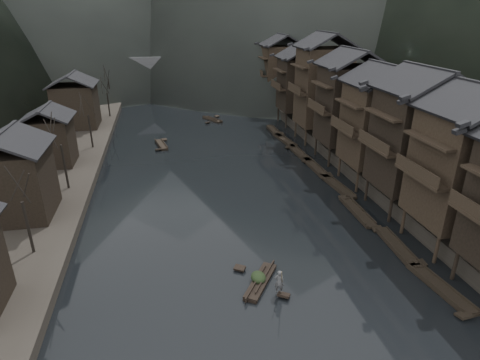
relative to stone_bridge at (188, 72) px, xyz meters
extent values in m
plane|color=black|center=(0.00, -72.00, -5.11)|extent=(300.00, 300.00, 0.00)
cube|color=#2D2823|center=(35.00, -32.00, -4.21)|extent=(40.00, 200.00, 1.80)
cylinder|color=black|center=(14.20, -77.60, -3.81)|extent=(0.30, 0.30, 2.90)
cylinder|color=black|center=(14.20, -75.40, -3.81)|extent=(0.30, 0.30, 2.90)
cylinder|color=black|center=(14.20, -70.60, -3.81)|extent=(0.30, 0.30, 2.90)
cylinder|color=black|center=(16.95, -75.40, -3.81)|extent=(0.30, 0.30, 2.90)
cylinder|color=black|center=(16.95, -70.60, -3.81)|extent=(0.30, 0.30, 2.90)
cube|color=black|center=(17.30, -73.00, 2.06)|extent=(7.00, 6.00, 9.14)
cube|color=black|center=(13.30, -73.00, 1.60)|extent=(1.20, 5.70, 0.25)
cylinder|color=black|center=(14.20, -68.40, -3.81)|extent=(0.30, 0.30, 2.90)
cylinder|color=black|center=(14.20, -63.60, -3.81)|extent=(0.30, 0.30, 2.90)
cylinder|color=black|center=(16.95, -68.40, -3.81)|extent=(0.30, 0.30, 2.90)
cylinder|color=black|center=(16.95, -63.60, -3.81)|extent=(0.30, 0.30, 2.90)
cube|color=black|center=(17.30, -66.00, 2.25)|extent=(7.00, 6.00, 9.52)
cube|color=black|center=(13.30, -66.00, 1.78)|extent=(1.20, 5.70, 0.25)
cylinder|color=black|center=(14.20, -61.40, -3.81)|extent=(0.30, 0.30, 2.90)
cylinder|color=black|center=(14.20, -56.60, -3.81)|extent=(0.30, 0.30, 2.90)
cylinder|color=black|center=(16.95, -61.40, -3.81)|extent=(0.30, 0.30, 2.90)
cylinder|color=black|center=(16.95, -56.60, -3.81)|extent=(0.30, 0.30, 2.90)
cube|color=black|center=(17.30, -59.00, 1.96)|extent=(7.00, 6.00, 8.94)
cube|color=black|center=(13.30, -59.00, 1.51)|extent=(1.20, 5.70, 0.25)
cylinder|color=black|center=(14.20, -53.40, -3.81)|extent=(0.30, 0.30, 2.90)
cylinder|color=black|center=(14.20, -48.60, -3.81)|extent=(0.30, 0.30, 2.90)
cylinder|color=black|center=(16.95, -53.40, -3.81)|extent=(0.30, 0.30, 2.90)
cylinder|color=black|center=(16.95, -48.60, -3.81)|extent=(0.30, 0.30, 2.90)
cube|color=black|center=(17.30, -51.00, 2.39)|extent=(7.00, 6.00, 9.80)
cube|color=black|center=(13.30, -51.00, 1.90)|extent=(1.20, 5.70, 0.25)
cylinder|color=black|center=(14.20, -44.40, -3.81)|extent=(0.30, 0.30, 2.90)
cylinder|color=black|center=(14.20, -39.60, -3.81)|extent=(0.30, 0.30, 2.90)
cylinder|color=black|center=(16.95, -44.40, -3.81)|extent=(0.30, 0.30, 2.90)
cylinder|color=black|center=(16.95, -39.60, -3.81)|extent=(0.30, 0.30, 2.90)
cube|color=black|center=(17.30, -42.00, 3.12)|extent=(7.00, 6.00, 11.27)
cube|color=black|center=(13.30, -42.00, 2.56)|extent=(1.20, 5.70, 0.25)
cylinder|color=black|center=(14.20, -34.40, -3.81)|extent=(0.30, 0.30, 2.90)
cylinder|color=black|center=(14.20, -29.60, -3.81)|extent=(0.30, 0.30, 2.90)
cylinder|color=black|center=(16.95, -34.40, -3.81)|extent=(0.30, 0.30, 2.90)
cylinder|color=black|center=(16.95, -29.60, -3.81)|extent=(0.30, 0.30, 2.90)
cube|color=black|center=(17.30, -32.00, 1.86)|extent=(7.00, 6.00, 8.74)
cube|color=black|center=(13.30, -32.00, 1.42)|extent=(1.20, 5.70, 0.25)
cylinder|color=black|center=(14.20, -22.40, -3.81)|extent=(0.30, 0.30, 2.90)
cylinder|color=black|center=(14.20, -17.60, -3.81)|extent=(0.30, 0.30, 2.90)
cylinder|color=black|center=(16.95, -22.40, -3.81)|extent=(0.30, 0.30, 2.90)
cylinder|color=black|center=(16.95, -17.60, -3.81)|extent=(0.30, 0.30, 2.90)
cube|color=black|center=(17.30, -20.00, 2.39)|extent=(7.00, 6.00, 9.80)
cube|color=black|center=(13.30, -20.00, 1.90)|extent=(1.20, 5.70, 0.25)
cube|color=black|center=(-20.50, -62.00, -0.66)|extent=(6.00, 6.00, 6.50)
cube|color=black|center=(-20.50, -48.00, -1.01)|extent=(5.00, 5.00, 5.80)
cube|color=black|center=(-20.50, -30.00, -0.51)|extent=(6.50, 6.50, 6.80)
cylinder|color=black|center=(-17.00, -69.04, -1.66)|extent=(0.24, 0.24, 4.50)
cylinder|color=black|center=(-17.00, -56.27, -1.43)|extent=(0.24, 0.24, 4.96)
cylinder|color=black|center=(-17.00, -42.00, -1.60)|extent=(0.24, 0.24, 4.62)
cylinder|color=black|center=(-17.00, -23.90, -1.77)|extent=(0.24, 0.24, 4.27)
cylinder|color=black|center=(-17.00, -10.52, -1.75)|extent=(0.24, 0.24, 4.31)
cube|color=black|center=(12.49, -78.52, -4.96)|extent=(1.81, 6.27, 0.30)
cube|color=black|center=(12.49, -78.52, -4.78)|extent=(1.85, 6.16, 0.10)
cube|color=black|center=(12.83, -75.57, -4.82)|extent=(1.02, 0.87, 0.33)
cube|color=black|center=(12.14, -81.47, -4.82)|extent=(1.02, 0.87, 0.33)
cube|color=black|center=(12.36, -72.84, -4.96)|extent=(1.42, 6.31, 0.30)
cube|color=black|center=(12.36, -72.84, -4.78)|extent=(1.47, 6.19, 0.10)
cube|color=black|center=(12.21, -69.84, -4.82)|extent=(0.97, 0.82, 0.33)
cube|color=black|center=(12.51, -75.84, -4.82)|extent=(0.97, 0.82, 0.33)
cube|color=black|center=(11.96, -66.16, -4.96)|extent=(1.17, 6.51, 0.30)
cube|color=black|center=(11.96, -66.16, -4.78)|extent=(1.23, 6.38, 0.10)
cube|color=black|center=(11.93, -63.04, -4.82)|extent=(0.94, 0.81, 0.34)
cube|color=black|center=(12.00, -69.28, -4.82)|extent=(0.94, 0.81, 0.34)
cube|color=black|center=(12.56, -59.85, -4.96)|extent=(1.76, 7.04, 0.30)
cube|color=black|center=(12.56, -59.85, -4.78)|extent=(1.80, 6.91, 0.10)
cube|color=black|center=(12.87, -56.51, -4.82)|extent=(1.01, 0.94, 0.35)
cube|color=black|center=(12.24, -63.18, -4.82)|extent=(1.01, 0.94, 0.35)
cube|color=black|center=(12.21, -53.80, -4.96)|extent=(1.29, 7.48, 0.30)
cube|color=black|center=(12.21, -53.80, -4.78)|extent=(1.34, 7.33, 0.10)
cube|color=black|center=(12.30, -50.22, -4.82)|extent=(0.96, 0.94, 0.36)
cube|color=black|center=(12.12, -57.37, -4.82)|extent=(0.96, 0.94, 0.36)
cube|color=black|center=(11.95, -47.84, -4.96)|extent=(1.40, 7.57, 0.30)
cube|color=black|center=(11.95, -47.84, -4.78)|extent=(1.44, 7.42, 0.10)
cube|color=black|center=(12.10, -44.23, -4.82)|extent=(0.97, 0.96, 0.36)
cube|color=black|center=(11.81, -51.45, -4.82)|extent=(0.97, 0.96, 0.36)
cube|color=black|center=(11.75, -41.87, -4.96)|extent=(1.97, 7.47, 0.30)
cube|color=black|center=(11.75, -41.87, -4.78)|extent=(2.00, 7.33, 0.10)
cube|color=black|center=(12.17, -38.35, -4.82)|extent=(1.04, 1.01, 0.36)
cube|color=black|center=(11.33, -45.40, -4.82)|extent=(1.04, 1.01, 0.36)
cube|color=black|center=(11.49, -36.82, -4.96)|extent=(1.13, 6.40, 0.30)
cube|color=black|center=(11.49, -36.82, -4.78)|extent=(1.18, 6.27, 0.10)
cube|color=black|center=(11.50, -33.75, -4.82)|extent=(0.94, 0.79, 0.34)
cube|color=black|center=(11.48, -39.89, -4.82)|extent=(0.94, 0.79, 0.34)
cube|color=black|center=(-7.18, -40.33, -4.96)|extent=(1.95, 5.03, 0.30)
cube|color=black|center=(-7.18, -40.33, -4.78)|extent=(1.98, 4.95, 0.10)
cube|color=black|center=(-6.72, -38.00, -4.82)|extent=(0.95, 0.77, 0.30)
cube|color=black|center=(-7.64, -42.65, -4.82)|extent=(0.95, 0.77, 0.30)
cube|color=black|center=(2.33, -26.99, -4.96)|extent=(3.26, 4.81, 0.30)
cube|color=black|center=(2.33, -26.99, -4.78)|extent=(3.26, 4.74, 0.10)
cube|color=black|center=(3.48, -24.91, -4.82)|extent=(1.04, 0.95, 0.30)
cube|color=black|center=(1.19, -29.06, -4.82)|extent=(1.04, 0.95, 0.30)
cube|color=black|center=(-4.94, -10.55, -4.96)|extent=(2.22, 4.90, 0.30)
cube|color=black|center=(-4.94, -10.55, -4.78)|extent=(2.24, 4.82, 0.10)
cube|color=black|center=(-5.54, -8.32, -4.82)|extent=(0.98, 0.80, 0.30)
cube|color=black|center=(-4.34, -12.77, -4.82)|extent=(0.98, 0.80, 0.30)
cube|color=black|center=(-5.40, 0.09, -4.96)|extent=(1.49, 5.83, 0.30)
cube|color=black|center=(-5.40, 0.09, -4.78)|extent=(1.53, 5.72, 0.10)
cube|color=black|center=(-5.16, 2.85, -4.82)|extent=(0.91, 0.78, 0.32)
cube|color=black|center=(-5.64, -2.67, -4.82)|extent=(0.91, 0.78, 0.32)
cube|color=#4C4C4F|center=(0.00, 0.00, 2.09)|extent=(40.00, 6.00, 1.60)
cube|color=#4C4C4F|center=(0.00, -2.70, 3.39)|extent=(40.00, 0.50, 1.00)
cube|color=#4C4C4F|center=(0.00, 2.70, 3.39)|extent=(40.00, 0.50, 1.00)
cube|color=#4C4C4F|center=(-14.00, 0.00, -1.91)|extent=(3.20, 6.00, 6.40)
cube|color=#4C4C4F|center=(-4.50, 0.00, -1.91)|extent=(3.20, 6.00, 6.40)
cube|color=#4C4C4F|center=(4.50, 0.00, -1.91)|extent=(3.20, 6.00, 6.40)
cube|color=#4C4C4F|center=(14.00, 0.00, -1.91)|extent=(3.20, 6.00, 6.40)
cube|color=black|center=(-0.31, -75.29, -4.96)|extent=(3.42, 4.49, 0.30)
cube|color=black|center=(-0.31, -75.29, -4.78)|extent=(3.42, 4.44, 0.10)
cube|color=black|center=(-1.55, -73.40, -4.82)|extent=(1.05, 0.97, 0.29)
cube|color=black|center=(0.92, -77.18, -4.82)|extent=(1.05, 0.97, 0.29)
ellipsoid|color=black|center=(-0.44, -75.09, -4.34)|extent=(1.12, 1.47, 0.67)
imported|color=#545456|center=(0.66, -76.78, -3.75)|extent=(0.77, 0.61, 1.85)
cylinder|color=#8C7A51|center=(0.86, -76.78, -1.24)|extent=(0.96, 2.48, 3.16)
camera|label=1|loc=(-6.58, -99.25, 13.95)|focal=30.00mm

